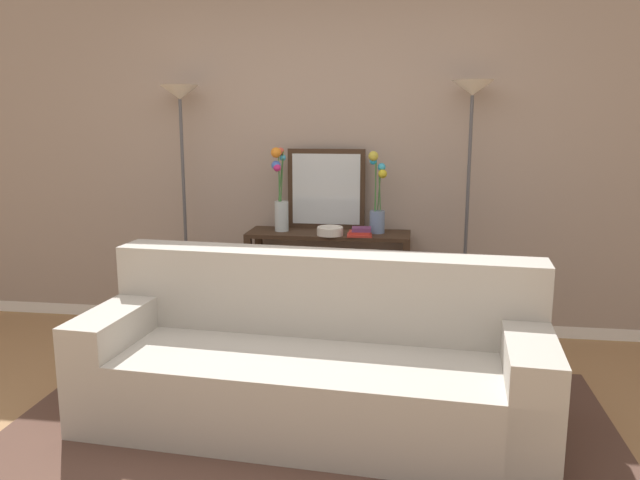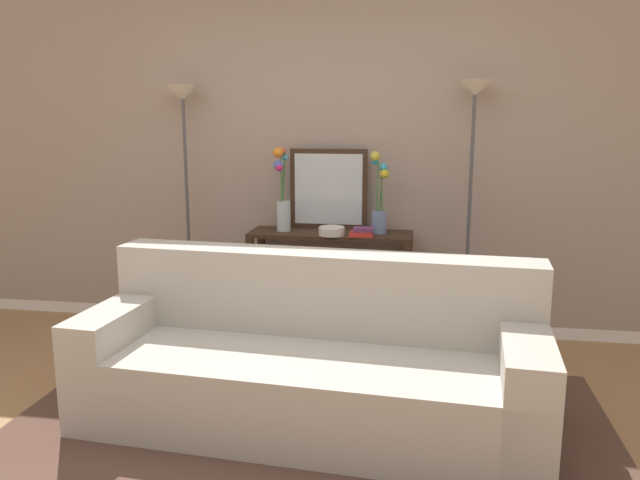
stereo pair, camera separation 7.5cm
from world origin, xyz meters
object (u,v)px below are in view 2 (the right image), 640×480
object	(u,v)px
couch	(312,366)
console_table	(330,266)
fruit_bowl	(332,231)
book_row_under_console	(296,328)
vase_tall_flowers	(282,196)
book_stack	(362,232)
wall_mirror	(328,189)
vase_short_flowers	(379,203)
floor_lamp_right	(473,140)
floor_lamp_left	(185,140)

from	to	relation	value
couch	console_table	bearing A→B (deg)	94.27
fruit_bowl	book_row_under_console	world-z (taller)	fruit_bowl
book_row_under_console	vase_tall_flowers	bearing A→B (deg)	-179.31
book_row_under_console	book_stack	bearing A→B (deg)	-13.30
book_stack	book_row_under_console	size ratio (longest dim) A/B	0.42
wall_mirror	book_row_under_console	world-z (taller)	wall_mirror
console_table	fruit_bowl	xyz separation A→B (m)	(0.02, -0.11, 0.28)
console_table	wall_mirror	distance (m)	0.57
wall_mirror	book_stack	xyz separation A→B (m)	(0.28, -0.27, -0.27)
vase_tall_flowers	vase_short_flowers	distance (m)	0.70
couch	floor_lamp_right	size ratio (longest dim) A/B	1.32
console_table	floor_lamp_right	world-z (taller)	floor_lamp_right
floor_lamp_right	vase_tall_flowers	world-z (taller)	floor_lamp_right
vase_tall_flowers	console_table	bearing A→B (deg)	0.18
book_row_under_console	couch	bearing A→B (deg)	-74.58
floor_lamp_left	vase_tall_flowers	size ratio (longest dim) A/B	3.04
console_table	book_stack	world-z (taller)	book_stack
couch	floor_lamp_left	world-z (taller)	floor_lamp_left
floor_lamp_right	fruit_bowl	distance (m)	1.15
console_table	fruit_bowl	size ratio (longest dim) A/B	6.33
vase_tall_flowers	book_row_under_console	bearing A→B (deg)	0.69
book_stack	book_row_under_console	xyz separation A→B (m)	(-0.50, 0.12, -0.77)
floor_lamp_left	vase_short_flowers	world-z (taller)	floor_lamp_left
console_table	vase_short_flowers	world-z (taller)	vase_short_flowers
floor_lamp_left	fruit_bowl	distance (m)	1.28
console_table	wall_mirror	world-z (taller)	wall_mirror
couch	fruit_bowl	xyz separation A→B (m)	(-0.07, 1.19, 0.51)
couch	book_row_under_console	distance (m)	1.38
console_table	wall_mirror	xyz separation A→B (m)	(-0.04, 0.15, 0.55)
floor_lamp_left	fruit_bowl	bearing A→B (deg)	-7.08
floor_lamp_left	vase_short_flowers	bearing A→B (deg)	-0.07
console_table	vase_tall_flowers	xyz separation A→B (m)	(-0.35, -0.00, 0.50)
fruit_bowl	vase_tall_flowers	bearing A→B (deg)	163.52
wall_mirror	book_stack	distance (m)	0.47
floor_lamp_left	book_row_under_console	xyz separation A→B (m)	(0.83, -0.03, -1.39)
couch	floor_lamp_right	world-z (taller)	floor_lamp_right
couch	vase_tall_flowers	distance (m)	1.56
floor_lamp_left	floor_lamp_right	size ratio (longest dim) A/B	0.99
wall_mirror	fruit_bowl	world-z (taller)	wall_mirror
vase_short_flowers	book_row_under_console	bearing A→B (deg)	-177.78
floor_lamp_left	fruit_bowl	xyz separation A→B (m)	(1.11, -0.14, -0.62)
vase_short_flowers	vase_tall_flowers	bearing A→B (deg)	-177.98
wall_mirror	book_row_under_console	bearing A→B (deg)	-145.83
console_table	book_stack	xyz separation A→B (m)	(0.24, -0.12, 0.28)
floor_lamp_right	book_stack	world-z (taller)	floor_lamp_right
wall_mirror	fruit_bowl	xyz separation A→B (m)	(0.06, -0.26, -0.26)
vase_short_flowers	book_stack	xyz separation A→B (m)	(-0.11, -0.14, -0.19)
vase_short_flowers	book_stack	size ratio (longest dim) A/B	3.22
fruit_bowl	book_stack	size ratio (longest dim) A/B	1.02
floor_lamp_left	vase_short_flowers	size ratio (longest dim) A/B	3.15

